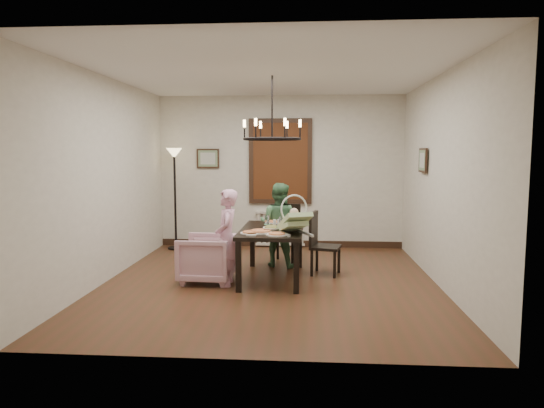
# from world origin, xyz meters

# --- Properties ---
(room_shell) EXTENTS (4.51, 5.00, 2.81)m
(room_shell) POSITION_xyz_m (0.00, 0.37, 1.40)
(room_shell) COLOR #482D18
(room_shell) RESTS_ON ground
(dining_table) EXTENTS (0.87, 1.53, 0.71)m
(dining_table) POSITION_xyz_m (0.01, 0.19, 0.63)
(dining_table) COLOR black
(dining_table) RESTS_ON room_shell
(chair_far) EXTENTS (0.50, 0.50, 0.94)m
(chair_far) POSITION_xyz_m (0.14, 1.21, 0.47)
(chair_far) COLOR black
(chair_far) RESTS_ON room_shell
(chair_right) EXTENTS (0.49, 0.49, 0.92)m
(chair_right) POSITION_xyz_m (0.77, 0.47, 0.46)
(chair_right) COLOR black
(chair_right) RESTS_ON room_shell
(armchair) EXTENTS (0.75, 0.73, 0.65)m
(armchair) POSITION_xyz_m (-0.87, -0.04, 0.32)
(armchair) COLOR #CB9BA9
(armchair) RESTS_ON room_shell
(elderly_woman) EXTENTS (0.30, 0.42, 1.07)m
(elderly_woman) POSITION_xyz_m (-0.56, -0.18, 0.53)
(elderly_woman) COLOR #E09EBD
(elderly_woman) RESTS_ON room_shell
(seated_man) EXTENTS (0.62, 0.55, 1.08)m
(seated_man) POSITION_xyz_m (0.06, 0.95, 0.54)
(seated_man) COLOR #45754B
(seated_man) RESTS_ON room_shell
(baby_bouncer) EXTENTS (0.58, 0.65, 0.35)m
(baby_bouncer) POSITION_xyz_m (0.33, -0.24, 0.89)
(baby_bouncer) COLOR #AECB8C
(baby_bouncer) RESTS_ON dining_table
(salad_bowl) EXTENTS (0.28, 0.28, 0.07)m
(salad_bowl) POSITION_xyz_m (0.02, -0.06, 0.75)
(salad_bowl) COLOR white
(salad_bowl) RESTS_ON dining_table
(pizza_platter) EXTENTS (0.29, 0.29, 0.04)m
(pizza_platter) POSITION_xyz_m (-0.11, -0.19, 0.73)
(pizza_platter) COLOR tan
(pizza_platter) RESTS_ON dining_table
(drinking_glass) EXTENTS (0.07, 0.07, 0.14)m
(drinking_glass) POSITION_xyz_m (0.15, 0.10, 0.78)
(drinking_glass) COLOR silver
(drinking_glass) RESTS_ON dining_table
(window_blinds) EXTENTS (1.00, 0.03, 1.40)m
(window_blinds) POSITION_xyz_m (0.00, 2.46, 1.60)
(window_blinds) COLOR #512610
(window_blinds) RESTS_ON room_shell
(radiator) EXTENTS (0.92, 0.12, 0.62)m
(radiator) POSITION_xyz_m (0.00, 2.48, 0.35)
(radiator) COLOR silver
(radiator) RESTS_ON room_shell
(picture_back) EXTENTS (0.42, 0.03, 0.36)m
(picture_back) POSITION_xyz_m (-1.35, 2.47, 1.65)
(picture_back) COLOR black
(picture_back) RESTS_ON room_shell
(picture_right) EXTENTS (0.03, 0.42, 0.36)m
(picture_right) POSITION_xyz_m (2.21, 0.90, 1.65)
(picture_right) COLOR black
(picture_right) RESTS_ON room_shell
(floor_lamp) EXTENTS (0.30, 0.30, 1.80)m
(floor_lamp) POSITION_xyz_m (-1.90, 2.15, 0.90)
(floor_lamp) COLOR black
(floor_lamp) RESTS_ON room_shell
(chandelier) EXTENTS (0.80, 0.80, 0.04)m
(chandelier) POSITION_xyz_m (0.01, 0.19, 1.95)
(chandelier) COLOR black
(chandelier) RESTS_ON room_shell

